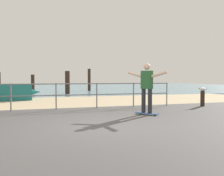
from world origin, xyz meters
The scene contains 11 objects.
ground_plane centered at (0.00, -1.00, 0.00)m, with size 24.00×10.00×0.04m, color #474444.
beach_strip centered at (0.00, 7.00, 0.00)m, with size 24.00×6.00×0.04m, color tan.
sea_surface centered at (0.00, 35.00, 0.00)m, with size 72.00×50.00×0.04m, color slate.
railing_fence centered at (-2.38, 3.60, 0.70)m, with size 13.03×0.05×1.05m.
skateboard centered at (2.03, 1.37, 0.07)m, with size 0.62×0.77×0.08m.
skateboarder centered at (2.03, 1.37, 1.02)m, with size 0.90×1.24×1.65m.
bollard_short centered at (5.45, 2.86, 0.34)m, with size 0.18×0.18×0.69m, color #332319.
seagull centered at (5.43, 2.86, 0.77)m, with size 0.49×0.17×0.18m.
groyne_post_1 centered at (-1.91, 18.44, 0.83)m, with size 0.34×0.34×1.65m, color #332319.
groyne_post_2 centered at (0.83, 13.29, 0.93)m, with size 0.38×0.38×1.86m, color #332319.
groyne_post_3 centered at (3.58, 17.86, 1.13)m, with size 0.30×0.30×2.26m, color #332319.
Camera 1 is at (-1.41, -5.66, 1.21)m, focal length 37.47 mm.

